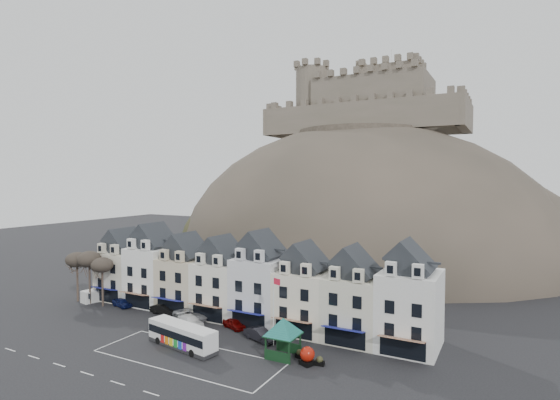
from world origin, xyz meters
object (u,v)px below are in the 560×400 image
at_px(car_charcoal, 260,334).
at_px(flagpole, 274,306).
at_px(bus_shelter, 283,327).
at_px(car_white, 190,321).
at_px(bus, 182,335).
at_px(car_silver, 192,314).
at_px(red_buoy, 307,356).
at_px(car_maroon, 234,324).
at_px(car_navy, 122,303).
at_px(white_van, 96,295).
at_px(car_black, 164,309).

bearing_deg(car_charcoal, flagpole, -86.22).
height_order(bus_shelter, car_white, bus_shelter).
bearing_deg(flagpole, car_white, 177.48).
distance_m(bus_shelter, flagpole, 3.88).
height_order(bus, car_charcoal, bus).
distance_m(bus, car_silver, 10.64).
distance_m(red_buoy, flagpole, 7.71).
bearing_deg(flagpole, car_silver, 168.54).
height_order(red_buoy, car_maroon, red_buoy).
xyz_separation_m(bus, car_maroon, (1.75, 8.55, -0.92)).
xyz_separation_m(flagpole, car_navy, (-29.05, 2.78, -4.23)).
height_order(bus_shelter, flagpole, flagpole).
relative_size(bus_shelter, red_buoy, 3.56).
relative_size(white_van, car_charcoal, 0.97).
bearing_deg(bus, car_maroon, 88.86).
distance_m(car_black, car_white, 7.49).
height_order(bus_shelter, car_navy, bus_shelter).
xyz_separation_m(car_silver, car_maroon, (7.56, -0.33, -0.13)).
distance_m(flagpole, car_navy, 29.49).
relative_size(red_buoy, car_white, 0.39).
bearing_deg(bus_shelter, white_van, 171.06).
relative_size(bus_shelter, flagpole, 0.83).
relative_size(white_van, car_black, 1.01).
height_order(flagpole, car_maroon, flagpole).
distance_m(car_black, car_maroon, 12.83).
bearing_deg(car_navy, car_silver, -75.51).
bearing_deg(bus, car_black, 151.69).
bearing_deg(car_charcoal, car_navy, 103.17).
xyz_separation_m(car_white, car_charcoal, (11.09, 0.00, 0.03)).
distance_m(bus_shelter, car_maroon, 11.90).
xyz_separation_m(flagpole, car_charcoal, (-2.36, 0.59, -4.14)).
xyz_separation_m(car_white, car_maroon, (5.77, 2.17, -0.08)).
xyz_separation_m(bus_shelter, car_black, (-23.09, 5.64, -2.78)).
bearing_deg(car_black, car_silver, -88.71).
distance_m(car_black, car_silver, 5.27).
relative_size(red_buoy, flagpole, 0.23).
bearing_deg(car_navy, flagpole, -82.27).
distance_m(white_van, car_maroon, 27.87).
relative_size(car_white, car_maroon, 1.32).
height_order(car_maroon, car_charcoal, car_charcoal).
relative_size(bus, white_van, 2.28).
distance_m(bus_shelter, car_black, 23.93).
bearing_deg(red_buoy, bus_shelter, 169.67).
distance_m(car_silver, car_charcoal, 13.13).
relative_size(car_navy, car_white, 0.78).
bearing_deg(car_charcoal, red_buoy, -96.56).
bearing_deg(white_van, bus, -7.18).
xyz_separation_m(bus, flagpole, (9.43, 5.79, 3.33)).
bearing_deg(car_white, red_buoy, -77.24).
bearing_deg(flagpole, car_navy, 174.53).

